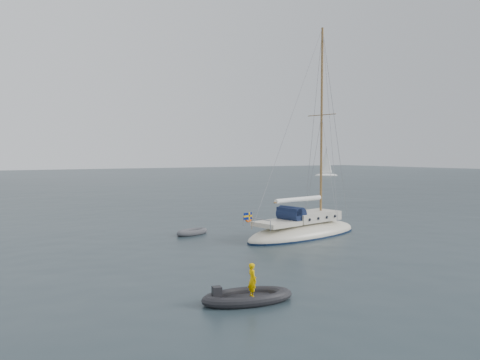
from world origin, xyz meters
TOP-DOWN VIEW (x-y plane):
  - ground at (0.00, 0.00)m, footprint 300.00×300.00m
  - sailboat at (2.31, -2.25)m, footprint 10.29×3.08m
  - dinghy at (-3.80, 2.20)m, footprint 2.63×1.19m
  - rib at (-8.27, -12.11)m, footprint 3.53×1.61m
  - distant_yacht_b at (62.83, 64.07)m, footprint 5.98×3.19m

SIDE VIEW (x-z plane):
  - ground at x=0.00m, z-range 0.00..0.00m
  - dinghy at x=-3.80m, z-range -0.02..0.35m
  - rib at x=-8.27m, z-range -0.51..0.95m
  - sailboat at x=2.31m, z-range -6.22..8.44m
  - distant_yacht_b at x=62.83m, z-range -0.58..7.35m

